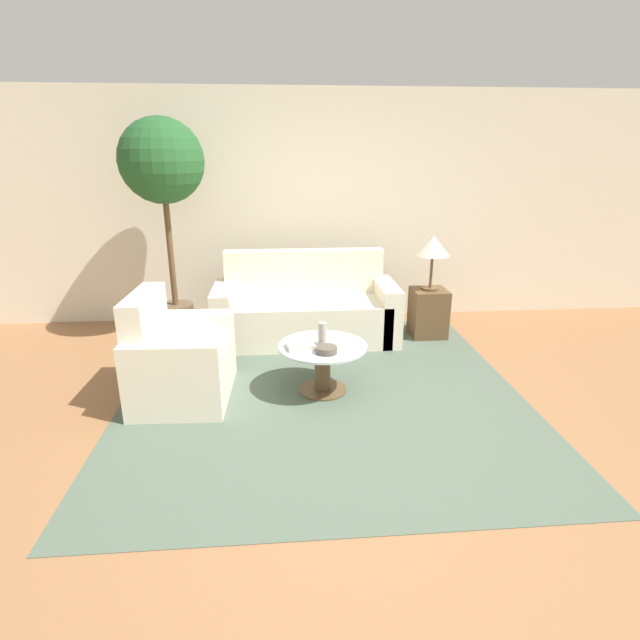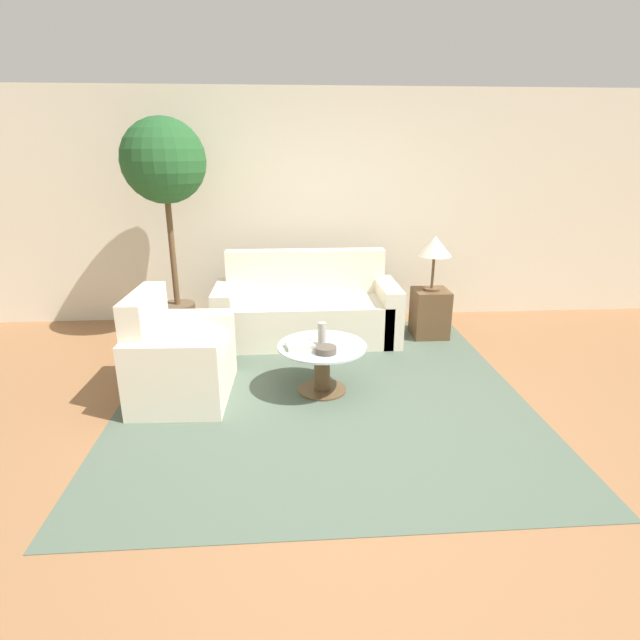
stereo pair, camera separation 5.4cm
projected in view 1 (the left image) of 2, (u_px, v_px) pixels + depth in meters
The scene contains 12 objects.
ground_plane at pixel (344, 441), 3.50m from camera, with size 14.00×14.00×0.00m, color #8E603D.
wall_back at pixel (314, 208), 5.78m from camera, with size 10.00×0.06×2.60m.
rug at pixel (322, 390), 4.24m from camera, with size 3.28×3.43×0.01m.
sofa_main at pixel (306, 311), 5.36m from camera, with size 1.92×0.79×0.92m.
armchair at pixel (176, 362), 4.06m from camera, with size 0.76×0.96×0.88m.
coffee_table at pixel (323, 361), 4.15m from camera, with size 0.74×0.74×0.42m.
side_table at pixel (428, 313), 5.43m from camera, with size 0.37×0.37×0.52m.
table_lamp at pixel (433, 247), 5.20m from camera, with size 0.35×0.35×0.58m.
potted_plant at pixel (163, 176), 4.89m from camera, with size 0.83×0.83×2.25m.
vase at pixel (322, 334), 4.08m from camera, with size 0.07×0.07×0.19m.
bowl at pixel (327, 350), 3.93m from camera, with size 0.17×0.17×0.05m.
book_stack at pixel (300, 346), 4.03m from camera, with size 0.24×0.20×0.04m.
Camera 1 is at (-0.42, -3.01, 1.93)m, focal length 28.00 mm.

